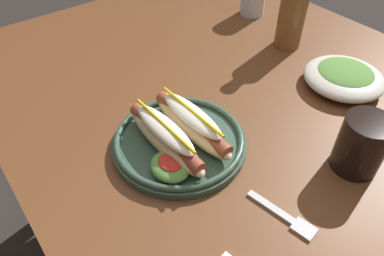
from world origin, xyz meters
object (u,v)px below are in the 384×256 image
(fork, at_px, (286,217))
(soda_cup, at_px, (362,145))
(hot_dog_plate, at_px, (179,137))
(glass_bottle, at_px, (293,11))
(side_bowl, at_px, (344,77))

(fork, xyz_separation_m, soda_cup, (-0.00, 0.18, 0.05))
(hot_dog_plate, bearing_deg, soda_cup, 44.24)
(fork, height_order, glass_bottle, glass_bottle)
(soda_cup, relative_size, side_bowl, 0.60)
(hot_dog_plate, relative_size, soda_cup, 2.37)
(glass_bottle, bearing_deg, soda_cup, -32.51)
(soda_cup, distance_m, side_bowl, 0.25)
(fork, relative_size, soda_cup, 1.15)
(soda_cup, xyz_separation_m, side_bowl, (-0.16, 0.19, -0.03))
(hot_dog_plate, bearing_deg, glass_bottle, 106.23)
(soda_cup, height_order, side_bowl, soda_cup)
(soda_cup, height_order, glass_bottle, glass_bottle)
(glass_bottle, bearing_deg, hot_dog_plate, -73.77)
(glass_bottle, relative_size, side_bowl, 1.34)
(hot_dog_plate, xyz_separation_m, glass_bottle, (-0.13, 0.45, 0.07))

